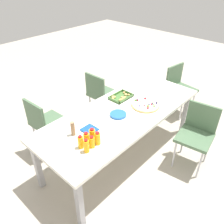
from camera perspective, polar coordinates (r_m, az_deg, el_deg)
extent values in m
plane|color=#B2A899|center=(3.26, 2.23, -10.54)|extent=(12.00, 12.00, 0.00)
cube|color=silver|center=(2.82, 2.54, -0.21)|extent=(2.21, 0.88, 0.04)
cube|color=#99999E|center=(2.37, -7.99, -21.43)|extent=(0.06, 0.06, 0.69)
cube|color=#99999E|center=(3.61, 17.52, -0.47)|extent=(0.06, 0.06, 0.69)
cube|color=#99999E|center=(2.79, -17.88, -12.32)|extent=(0.06, 0.06, 0.69)
cube|color=#99999E|center=(3.90, 8.23, 3.57)|extent=(0.06, 0.06, 0.69)
cube|color=#4C6B4C|center=(3.20, -15.17, -2.41)|extent=(0.42, 0.42, 0.04)
cube|color=#4C6B4C|center=(3.02, -18.45, -1.05)|extent=(0.05, 0.38, 0.38)
cylinder|color=silver|center=(3.53, -14.12, -3.47)|extent=(0.02, 0.02, 0.41)
cylinder|color=silver|center=(3.32, -10.70, -5.66)|extent=(0.02, 0.02, 0.41)
cylinder|color=silver|center=(3.40, -18.33, -5.91)|extent=(0.02, 0.02, 0.41)
cylinder|color=silver|center=(3.18, -15.06, -8.38)|extent=(0.02, 0.02, 0.41)
cube|color=#4C6B4C|center=(3.75, -2.11, 4.53)|extent=(0.41, 0.41, 0.04)
cube|color=#4C6B4C|center=(3.54, -4.23, 6.11)|extent=(0.04, 0.38, 0.38)
cylinder|color=silver|center=(4.07, -2.14, 3.07)|extent=(0.02, 0.02, 0.41)
cylinder|color=silver|center=(3.89, 1.30, 1.48)|extent=(0.02, 0.02, 0.41)
cylinder|color=silver|center=(3.88, -5.38, 1.25)|extent=(0.02, 0.02, 0.41)
cylinder|color=silver|center=(3.69, -1.92, -0.51)|extent=(0.02, 0.02, 0.41)
cube|color=#4C6B4C|center=(3.01, 19.66, -5.96)|extent=(0.45, 0.45, 0.04)
cube|color=#4C6B4C|center=(3.05, 21.37, -1.32)|extent=(0.08, 0.38, 0.38)
cylinder|color=silver|center=(3.03, 20.73, -12.19)|extent=(0.02, 0.02, 0.41)
cylinder|color=silver|center=(3.07, 15.04, -10.12)|extent=(0.02, 0.02, 0.41)
cylinder|color=silver|center=(3.27, 22.35, -8.67)|extent=(0.02, 0.02, 0.41)
cylinder|color=silver|center=(3.31, 17.09, -6.82)|extent=(0.02, 0.02, 0.41)
cube|color=#4C6B4C|center=(4.03, 16.76, 5.21)|extent=(0.45, 0.45, 0.04)
cube|color=#4C6B4C|center=(4.04, 15.10, 8.60)|extent=(0.38, 0.08, 0.38)
cylinder|color=silver|center=(4.19, 19.25, 2.03)|extent=(0.02, 0.02, 0.41)
cylinder|color=silver|center=(3.95, 16.64, 0.53)|extent=(0.02, 0.02, 0.41)
cylinder|color=silver|center=(4.34, 15.83, 3.79)|extent=(0.02, 0.02, 0.41)
cylinder|color=silver|center=(4.11, 13.12, 2.44)|extent=(0.02, 0.02, 0.41)
cylinder|color=#FAAC14|center=(2.23, -6.31, -8.38)|extent=(0.05, 0.05, 0.13)
cylinder|color=red|center=(2.18, -6.44, -6.92)|extent=(0.04, 0.04, 0.02)
cylinder|color=#F9AD14|center=(2.28, -4.96, -7.45)|extent=(0.06, 0.06, 0.12)
cylinder|color=red|center=(2.23, -5.04, -6.18)|extent=(0.04, 0.04, 0.02)
cylinder|color=#FAAE14|center=(2.30, -3.56, -6.59)|extent=(0.06, 0.06, 0.13)
cylinder|color=red|center=(2.26, -3.62, -5.20)|extent=(0.04, 0.04, 0.02)
cylinder|color=#FAAD14|center=(2.28, -7.74, -7.44)|extent=(0.05, 0.05, 0.13)
cylinder|color=red|center=(2.23, -7.88, -6.03)|extent=(0.03, 0.03, 0.02)
cylinder|color=#F9AD14|center=(2.32, -6.34, -6.59)|extent=(0.06, 0.06, 0.12)
cylinder|color=red|center=(2.27, -6.44, -5.27)|extent=(0.04, 0.04, 0.02)
cylinder|color=#FAAC14|center=(2.35, -4.89, -5.71)|extent=(0.06, 0.06, 0.13)
cylinder|color=red|center=(2.30, -4.97, -4.32)|extent=(0.04, 0.04, 0.02)
cylinder|color=tan|center=(2.94, 8.20, 1.66)|extent=(0.35, 0.35, 0.02)
cylinder|color=white|center=(2.93, 8.22, 1.85)|extent=(0.32, 0.32, 0.01)
sphere|color=#1E1947|center=(2.87, 6.68, 1.51)|extent=(0.02, 0.02, 0.02)
sphere|color=#66B238|center=(2.96, 6.95, 2.51)|extent=(0.02, 0.02, 0.02)
sphere|color=red|center=(2.84, 8.83, 0.98)|extent=(0.03, 0.03, 0.03)
sphere|color=#1E1947|center=(2.92, 9.13, 1.86)|extent=(0.02, 0.02, 0.02)
sphere|color=red|center=(2.99, 6.34, 2.90)|extent=(0.02, 0.02, 0.02)
sphere|color=#1E1947|center=(2.96, 10.91, 2.22)|extent=(0.03, 0.03, 0.03)
sphere|color=#1E1947|center=(2.94, 9.80, 2.01)|extent=(0.02, 0.02, 0.02)
sphere|color=red|center=(2.93, 9.69, 1.90)|extent=(0.02, 0.02, 0.02)
sphere|color=#66B238|center=(2.98, 5.80, 2.90)|extent=(0.03, 0.03, 0.03)
sphere|color=#66B238|center=(2.97, 9.97, 2.28)|extent=(0.02, 0.02, 0.02)
sphere|color=red|center=(3.04, 8.16, 3.34)|extent=(0.03, 0.03, 0.03)
sphere|color=#66B238|center=(2.93, 10.25, 1.88)|extent=(0.02, 0.02, 0.02)
sphere|color=#66B238|center=(2.89, 10.34, 1.44)|extent=(0.03, 0.03, 0.03)
sphere|color=#66B238|center=(2.88, 8.82, 1.50)|extent=(0.03, 0.03, 0.03)
sphere|color=red|center=(2.89, 7.94, 1.66)|extent=(0.02, 0.02, 0.02)
sphere|color=red|center=(2.88, 8.95, 1.43)|extent=(0.02, 0.02, 0.02)
sphere|color=#1E1947|center=(2.99, 6.31, 2.96)|extent=(0.03, 0.03, 0.03)
cube|color=#477238|center=(3.09, 2.22, 3.61)|extent=(0.30, 0.20, 0.01)
cube|color=#477238|center=(3.03, 3.60, 3.21)|extent=(0.30, 0.01, 0.03)
cube|color=#477238|center=(3.14, 0.89, 4.43)|extent=(0.30, 0.01, 0.03)
cube|color=#477238|center=(2.99, 0.42, 2.83)|extent=(0.01, 0.20, 0.03)
cube|color=#477238|center=(3.18, 3.92, 4.77)|extent=(0.01, 0.20, 0.03)
ellipsoid|color=tan|center=(3.07, 2.48, 3.70)|extent=(0.04, 0.03, 0.02)
ellipsoid|color=tan|center=(3.07, 0.23, 3.79)|extent=(0.05, 0.04, 0.03)
ellipsoid|color=tan|center=(3.06, 3.19, 3.62)|extent=(0.04, 0.03, 0.02)
ellipsoid|color=tan|center=(2.99, 2.01, 2.98)|extent=(0.05, 0.04, 0.03)
ellipsoid|color=tan|center=(3.18, 2.99, 4.84)|extent=(0.04, 0.03, 0.02)
ellipsoid|color=tan|center=(3.03, 2.82, 3.39)|extent=(0.05, 0.04, 0.03)
ellipsoid|color=tan|center=(3.13, 4.13, 4.26)|extent=(0.04, 0.03, 0.02)
ellipsoid|color=tan|center=(3.12, 3.46, 4.30)|extent=(0.05, 0.03, 0.03)
ellipsoid|color=tan|center=(3.05, 0.52, 3.69)|extent=(0.05, 0.04, 0.03)
ellipsoid|color=tan|center=(3.05, 0.19, 3.50)|extent=(0.04, 0.03, 0.02)
ellipsoid|color=tan|center=(3.02, 0.27, 3.25)|extent=(0.04, 0.03, 0.02)
ellipsoid|color=tan|center=(3.00, 2.33, 3.11)|extent=(0.05, 0.04, 0.03)
ellipsoid|color=tan|center=(3.14, 3.31, 4.44)|extent=(0.04, 0.03, 0.02)
cylinder|color=blue|center=(2.74, 1.52, -0.79)|extent=(0.20, 0.20, 0.00)
cylinder|color=blue|center=(2.73, 1.52, -0.71)|extent=(0.20, 0.20, 0.00)
cylinder|color=blue|center=(2.73, 1.52, -0.62)|extent=(0.20, 0.20, 0.00)
cylinder|color=blue|center=(2.73, 1.52, -0.53)|extent=(0.20, 0.20, 0.00)
cylinder|color=blue|center=(2.72, 1.52, -0.45)|extent=(0.20, 0.20, 0.00)
cube|color=#194CA5|center=(2.52, -5.58, -4.32)|extent=(0.15, 0.15, 0.01)
cylinder|color=#9E7A56|center=(2.43, -9.61, -4.06)|extent=(0.04, 0.04, 0.16)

